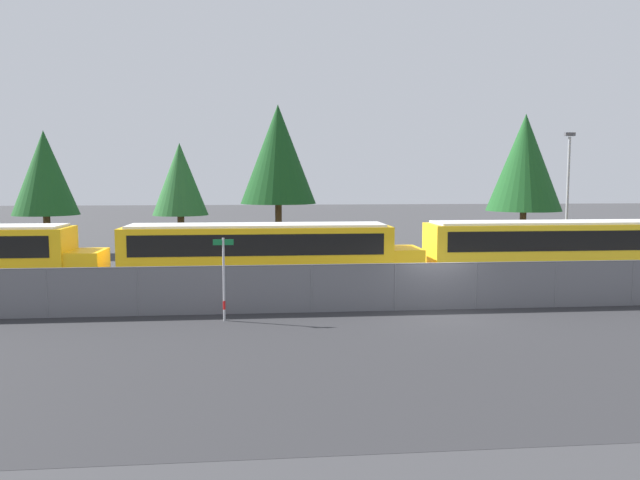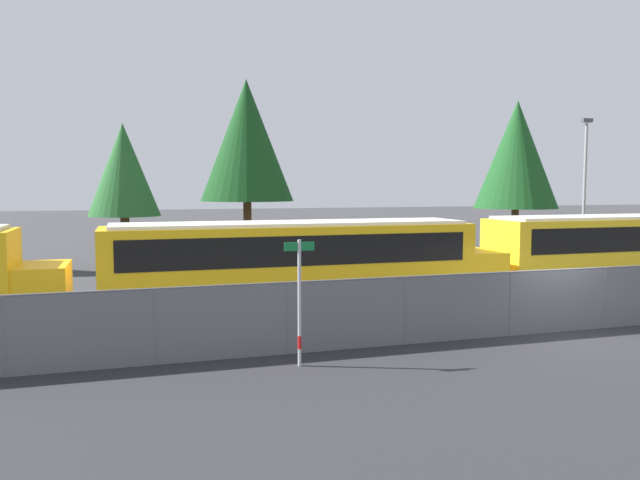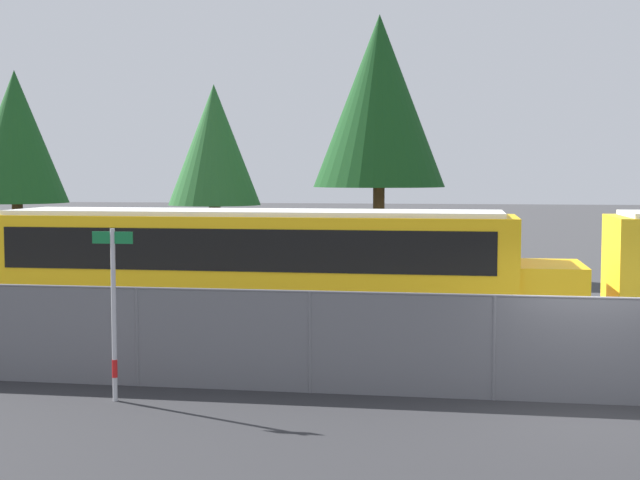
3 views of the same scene
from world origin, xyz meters
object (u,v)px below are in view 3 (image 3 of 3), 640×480
Objects in this scene: tree_1 at (214,146)px; tree_2 at (16,137)px; school_bus_1 at (266,266)px; tree_3 at (379,102)px; street_sign at (114,310)px.

tree_2 reaches higher than tree_1.
tree_1 reaches higher than school_bus_1.
tree_2 is at bearing 178.55° from tree_3.
tree_2 reaches higher than street_sign.
street_sign is (-1.45, -5.09, -0.25)m from school_bus_1.
school_bus_1 is 1.31× the size of tree_3.
school_bus_1 is 1.60× the size of tree_2.
school_bus_1 is at bearing -69.91° from tree_1.
school_bus_1 is at bearing -94.23° from tree_3.
street_sign is 0.36× the size of tree_2.
tree_1 is (-3.77, 19.36, 3.35)m from street_sign.
tree_3 reaches higher than street_sign.
school_bus_1 is 20.76m from tree_2.
tree_2 is (-8.60, 0.82, 0.41)m from tree_1.
street_sign is at bearing -78.98° from tree_1.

